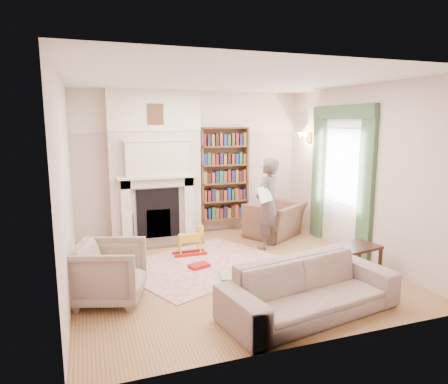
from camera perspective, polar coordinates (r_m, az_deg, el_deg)
name	(u,v)px	position (r m, az deg, el deg)	size (l,w,h in m)	color
floor	(229,269)	(6.22, 0.77, -10.88)	(4.50, 4.50, 0.00)	brown
ceiling	(230,80)	(5.84, 0.84, 15.74)	(4.50, 4.50, 0.00)	white
wall_back	(191,163)	(8.00, -4.72, 4.11)	(4.50, 4.50, 0.00)	silver
wall_front	(311,209)	(3.86, 12.29, -2.43)	(4.50, 4.50, 0.00)	silver
wall_left	(66,186)	(5.53, -21.70, 0.80)	(4.50, 4.50, 0.00)	silver
wall_right	(357,172)	(6.96, 18.52, 2.75)	(4.50, 4.50, 0.00)	silver
fireplace	(155,166)	(7.66, -9.79, 3.63)	(1.70, 0.58, 2.80)	silver
bookcase	(224,174)	(8.09, 0.00, 2.61)	(1.00, 0.24, 1.85)	brown
window	(342,166)	(7.26, 16.53, 3.53)	(0.02, 0.90, 1.30)	silver
curtain_left	(366,187)	(6.72, 19.64, 0.72)	(0.07, 0.32, 2.40)	#304B31
curtain_right	(318,176)	(7.85, 13.26, 2.29)	(0.07, 0.32, 2.40)	#304B31
pelmet	(343,112)	(7.20, 16.60, 10.90)	(0.09, 1.70, 0.24)	#304B31
wall_sconce	(301,138)	(8.04, 10.90, 7.57)	(0.20, 0.24, 0.24)	gold
rug	(202,264)	(6.39, -3.18, -10.25)	(2.33, 1.79, 0.01)	beige
armchair_reading	(275,220)	(7.85, 7.26, -3.94)	(1.03, 0.90, 0.67)	#4F342A
armchair_left	(110,272)	(5.25, -16.01, -10.97)	(0.80, 0.82, 0.75)	#BEB39D
sofa	(310,289)	(4.86, 12.21, -13.33)	(2.13, 0.83, 0.62)	#A79F89
man_reading	(267,204)	(7.03, 6.22, -1.67)	(0.58, 0.38, 1.60)	#504240
newspaper	(265,194)	(6.75, 5.83, -0.32)	(0.39, 0.02, 0.27)	white
coffee_table	(354,261)	(6.18, 18.09, -9.31)	(0.70, 0.45, 0.45)	#331B12
paraffin_heater	(128,228)	(7.64, -13.62, -5.01)	(0.24, 0.24, 0.55)	#9A9DA2
rocking_horse	(189,241)	(6.75, -4.96, -7.00)	(0.56, 0.22, 0.49)	gold
board_game	(233,275)	(5.90, 1.31, -11.76)	(0.39, 0.39, 0.03)	#E5EB53
game_box_lid	(199,266)	(6.24, -3.60, -10.47)	(0.30, 0.20, 0.05)	#A71613
comic_annuals	(260,271)	(6.10, 5.13, -11.14)	(0.70, 0.25, 0.02)	red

